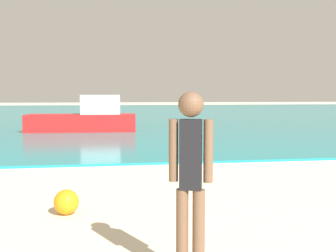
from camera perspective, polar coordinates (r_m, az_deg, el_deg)
name	(u,v)px	position (r m, az deg, el deg)	size (l,w,h in m)	color
water	(116,113)	(39.93, -7.15, 1.85)	(160.00, 60.00, 0.06)	teal
person_standing	(191,175)	(3.74, 3.14, -6.70)	(0.38, 0.23, 1.73)	brown
boat_near	(86,119)	(19.09, -11.29, 0.99)	(4.91, 1.78, 1.65)	red
beach_ball	(66,202)	(6.13, -13.85, -10.15)	(0.36, 0.36, 0.36)	orange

